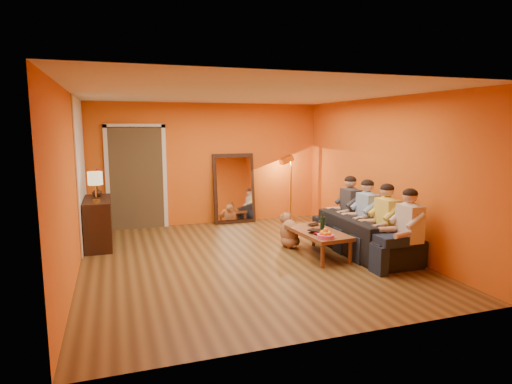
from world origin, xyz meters
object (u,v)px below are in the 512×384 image
object	(u,v)px
table_lamp	(96,187)
dog	(289,229)
sofa	(363,234)
floor_lamp	(291,189)
person_mid_right	(367,215)
laptop	(318,225)
wine_bottle	(322,222)
tumbler	(321,226)
sideboard	(98,223)
vase	(97,192)
coffee_table	(318,243)
person_mid_left	(387,222)
person_far_right	(350,209)
mirror_frame	(234,188)
person_far_left	(409,230)

from	to	relation	value
table_lamp	dog	xyz separation A→B (m)	(3.20, -0.79, -0.80)
sofa	floor_lamp	distance (m)	2.65
person_mid_right	laptop	world-z (taller)	person_mid_right
wine_bottle	tumbler	size ratio (longest dim) A/B	3.17
floor_lamp	laptop	bearing A→B (deg)	-108.57
dog	person_mid_right	size ratio (longest dim) A/B	0.50
sideboard	person_mid_right	bearing A→B (deg)	-21.42
dog	vase	xyz separation A→B (m)	(-3.20, 1.34, 0.63)
sideboard	coffee_table	xyz separation A→B (m)	(3.42, -1.76, -0.21)
table_lamp	person_mid_left	world-z (taller)	table_lamp
laptop	vase	size ratio (longest dim) A/B	1.90
person_far_right	tumbler	bearing A→B (deg)	-150.28
table_lamp	vase	distance (m)	0.57
coffee_table	laptop	xyz separation A→B (m)	(0.18, 0.35, 0.22)
sideboard	laptop	size ratio (longest dim) A/B	3.41
sideboard	person_mid_right	size ratio (longest dim) A/B	0.97
tumbler	sofa	bearing A→B (deg)	-14.37
mirror_frame	floor_lamp	xyz separation A→B (m)	(1.24, -0.28, -0.04)
sofa	person_mid_right	bearing A→B (deg)	-52.43
dog	laptop	bearing A→B (deg)	-55.66
coffee_table	dog	world-z (taller)	dog
mirror_frame	dog	xyz separation A→B (m)	(0.41, -2.17, -0.45)
sofa	person_far_right	bearing A→B (deg)	-11.31
sideboard	floor_lamp	size ratio (longest dim) A/B	0.82
table_lamp	tumbler	xyz separation A→B (m)	(3.54, -1.34, -0.64)
vase	sideboard	bearing A→B (deg)	-90.00
floor_lamp	tumbler	xyz separation A→B (m)	(-0.49, -2.44, -0.25)
mirror_frame	table_lamp	world-z (taller)	mirror_frame
sofa	coffee_table	size ratio (longest dim) A/B	1.78
tumbler	laptop	world-z (taller)	tumbler
sofa	person_far_right	xyz separation A→B (m)	(0.13, 0.65, 0.29)
coffee_table	person_mid_right	bearing A→B (deg)	-2.06
sideboard	person_far_left	bearing A→B (deg)	-32.78
person_mid_right	person_far_right	size ratio (longest dim) A/B	1.00
floor_lamp	sofa	bearing A→B (deg)	-93.05
sideboard	vase	size ratio (longest dim) A/B	6.48
sofa	person_mid_right	xyz separation A→B (m)	(0.13, 0.10, 0.29)
person_mid_right	laptop	bearing A→B (deg)	158.07
table_lamp	vase	world-z (taller)	table_lamp
sofa	person_far_left	distance (m)	1.05
person_mid_right	tumbler	distance (m)	0.84
person_mid_right	wine_bottle	world-z (taller)	person_mid_right
sofa	coffee_table	world-z (taller)	sofa
floor_lamp	person_far_right	bearing A→B (deg)	-87.82
coffee_table	vase	distance (m)	4.04
dog	person_mid_right	xyz separation A→B (m)	(1.17, -0.63, 0.30)
laptop	wine_bottle	bearing A→B (deg)	-126.88
mirror_frame	person_mid_right	bearing A→B (deg)	-60.52
coffee_table	person_mid_left	world-z (taller)	person_mid_left
mirror_frame	sofa	bearing A→B (deg)	-63.39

